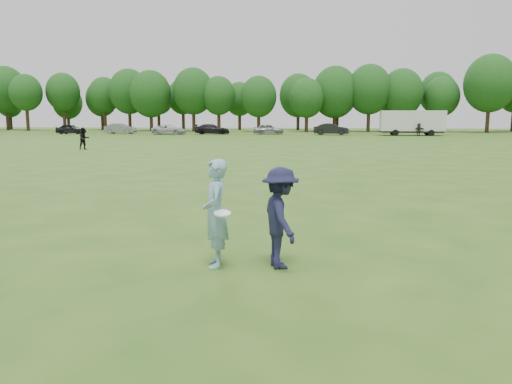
# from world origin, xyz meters

# --- Properties ---
(ground) EXTENTS (200.00, 200.00, 0.00)m
(ground) POSITION_xyz_m (0.00, 0.00, 0.00)
(ground) COLOR #285518
(ground) RESTS_ON ground
(thrower) EXTENTS (0.57, 0.73, 1.78)m
(thrower) POSITION_xyz_m (-0.62, 0.13, 0.89)
(thrower) COLOR #7FAAC4
(thrower) RESTS_ON ground
(defender) EXTENTS (0.97, 1.23, 1.66)m
(defender) POSITION_xyz_m (0.44, 0.21, 0.83)
(defender) COLOR #1A1C3A
(defender) RESTS_ON ground
(player_far_a) EXTENTS (1.00, 1.01, 1.64)m
(player_far_a) POSITION_xyz_m (-16.60, 27.55, 0.82)
(player_far_a) COLOR black
(player_far_a) RESTS_ON ground
(player_far_d) EXTENTS (1.51, 1.23, 1.62)m
(player_far_d) POSITION_xyz_m (13.04, 57.67, 0.81)
(player_far_d) COLOR black
(player_far_d) RESTS_ON ground
(car_a) EXTENTS (4.10, 1.65, 1.40)m
(car_a) POSITION_xyz_m (-34.01, 58.55, 0.70)
(car_a) COLOR black
(car_a) RESTS_ON ground
(car_b) EXTENTS (4.43, 1.55, 1.46)m
(car_b) POSITION_xyz_m (-27.57, 60.50, 0.73)
(car_b) COLOR slate
(car_b) RESTS_ON ground
(car_c) EXTENTS (4.80, 2.36, 1.31)m
(car_c) POSITION_xyz_m (-19.80, 58.70, 0.66)
(car_c) COLOR silver
(car_c) RESTS_ON ground
(car_d) EXTENTS (5.01, 2.41, 1.41)m
(car_d) POSITION_xyz_m (-14.22, 60.42, 0.70)
(car_d) COLOR black
(car_d) RESTS_ON ground
(car_e) EXTENTS (4.32, 2.11, 1.42)m
(car_e) POSITION_xyz_m (-6.35, 60.82, 0.71)
(car_e) COLOR gray
(car_e) RESTS_ON ground
(car_f) EXTENTS (4.80, 2.07, 1.54)m
(car_f) POSITION_xyz_m (2.17, 59.73, 0.77)
(car_f) COLOR black
(car_f) RESTS_ON ground
(disc_in_play) EXTENTS (0.29, 0.28, 0.09)m
(disc_in_play) POSITION_xyz_m (-0.45, -0.16, 0.95)
(disc_in_play) COLOR white
(disc_in_play) RESTS_ON ground
(cargo_trailer) EXTENTS (9.00, 2.75, 3.20)m
(cargo_trailer) POSITION_xyz_m (12.42, 59.23, 1.78)
(cargo_trailer) COLOR silver
(cargo_trailer) RESTS_ON ground
(treeline) EXTENTS (130.35, 18.39, 11.74)m
(treeline) POSITION_xyz_m (2.81, 76.90, 6.26)
(treeline) COLOR #332114
(treeline) RESTS_ON ground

